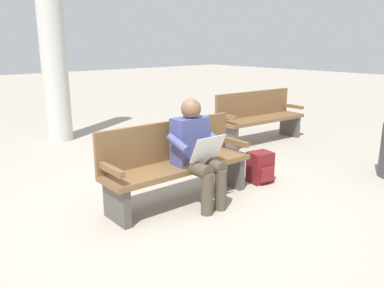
{
  "coord_description": "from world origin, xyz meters",
  "views": [
    {
      "loc": [
        2.64,
        3.2,
        1.76
      ],
      "look_at": [
        -0.05,
        0.15,
        0.7
      ],
      "focal_mm": 36.53,
      "sensor_mm": 36.0,
      "label": 1
    }
  ],
  "objects": [
    {
      "name": "ground_plane",
      "position": [
        0.0,
        0.0,
        0.0
      ],
      "size": [
        40.0,
        40.0,
        0.0
      ],
      "primitive_type": "plane",
      "color": "#A89E8E"
    },
    {
      "name": "bench_near",
      "position": [
        -0.0,
        -0.07,
        0.46
      ],
      "size": [
        1.81,
        0.53,
        0.9
      ],
      "rotation": [
        0.0,
        0.0,
        -0.03
      ],
      "color": "brown",
      "rests_on": "ground"
    },
    {
      "name": "person_seated",
      "position": [
        -0.1,
        0.17,
        0.63
      ],
      "size": [
        0.58,
        0.58,
        1.18
      ],
      "rotation": [
        0.0,
        0.0,
        -0.03
      ],
      "color": "#474C84",
      "rests_on": "ground"
    },
    {
      "name": "backpack",
      "position": [
        -1.19,
        0.19,
        0.2
      ],
      "size": [
        0.33,
        0.32,
        0.4
      ],
      "rotation": [
        0.0,
        0.0,
        6.09
      ],
      "color": "maroon",
      "rests_on": "ground"
    },
    {
      "name": "bench_far",
      "position": [
        -2.88,
        -1.23,
        0.46
      ],
      "size": [
        1.83,
        0.63,
        0.9
      ],
      "rotation": [
        0.0,
        0.0,
        -0.08
      ],
      "color": "brown",
      "rests_on": "ground"
    },
    {
      "name": "support_pillar",
      "position": [
        -0.2,
        -3.71,
        1.94
      ],
      "size": [
        0.45,
        0.45,
        3.89
      ],
      "primitive_type": "cylinder",
      "color": "beige",
      "rests_on": "ground"
    }
  ]
}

